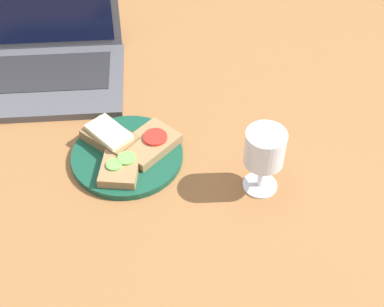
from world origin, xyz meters
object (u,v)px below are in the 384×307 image
wine_glass (265,150)px  laptop (47,62)px  sandwich_with_cheese (110,137)px  sandwich_with_tomato (150,143)px  plate (127,155)px  sandwich_with_cucumber (120,166)px

wine_glass → laptop: 57.31cm
sandwich_with_cheese → laptop: bearing=120.7°
sandwich_with_tomato → plate: bearing=-163.9°
sandwich_with_cheese → sandwich_with_cucumber: sandwich_with_cheese is taller
sandwich_with_tomato → sandwich_with_cheese: bearing=166.3°
plate → wine_glass: wine_glass is taller
sandwich_with_cucumber → laptop: 36.89cm
sandwich_with_cheese → wine_glass: wine_glass is taller
sandwich_with_cucumber → wine_glass: bearing=-10.2°
sandwich_with_cucumber → wine_glass: wine_glass is taller
sandwich_with_cheese → laptop: size_ratio=0.35×
sandwich_with_cheese → sandwich_with_cucumber: 7.96cm
sandwich_with_tomato → sandwich_with_cheese: 8.05cm
plate → sandwich_with_cucumber: (-1.10, -4.43, 1.74)cm
sandwich_with_cheese → sandwich_with_cucumber: size_ratio=1.16×
sandwich_with_cucumber → laptop: laptop is taller
sandwich_with_cucumber → laptop: bearing=117.6°
laptop → sandwich_with_cucumber: bearing=-62.4°
wine_glass → sandwich_with_cucumber: bearing=169.8°
sandwich_with_cheese → sandwich_with_cucumber: (2.21, -7.63, -0.52)cm
wine_glass → laptop: size_ratio=0.40×
sandwich_with_tomato → sandwich_with_cheese: (-7.81, 1.90, 0.52)cm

